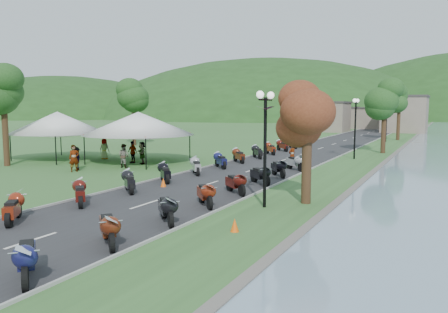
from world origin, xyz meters
The scene contains 12 objects.
road centered at (0.00, 40.00, 0.01)m, with size 7.00×120.00×0.02m, color #2D2D30.
hills_backdrop centered at (0.00, 200.00, 0.00)m, with size 360.00×120.00×76.00m, color #285621, non-canonical shape.
far_building centered at (-2.00, 85.00, 2.50)m, with size 18.00×16.00×5.00m, color gray.
moto_row_left centered at (-2.51, 19.62, 0.55)m, with size 2.60×52.57×1.10m, color #331411, non-canonical shape.
moto_row_right centered at (2.63, 15.49, 0.55)m, with size 2.60×30.27×1.10m, color #331411, non-canonical shape.
vendor_tent_main centered at (-9.67, 27.85, 2.00)m, with size 5.81×5.81×4.00m, color white, non-canonical shape.
vendor_tent_side centered at (-16.88, 26.33, 2.00)m, with size 5.16×5.16×4.00m, color white, non-canonical shape.
tree_park_left centered at (-17.21, 21.74, 4.52)m, with size 3.26×3.26×9.05m, color #2B5C23, non-canonical shape.
tree_lakeside centered at (6.38, 19.60, 3.23)m, with size 2.33×2.33×6.46m, color #2B5C23, non-canonical shape.
pedestrian_a centered at (-10.47, 21.89, 0.00)m, with size 0.67×0.49×1.84m, color slate.
pedestrian_b centered at (-8.84, 25.05, 0.00)m, with size 0.84×0.46×1.72m, color slate.
pedestrian_c centered at (-10.84, 22.45, 0.00)m, with size 1.06×0.44×1.64m, color slate.
Camera 1 is at (12.06, 0.53, 4.41)m, focal length 35.00 mm.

